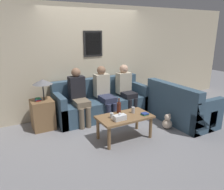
# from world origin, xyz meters

# --- Properties ---
(ground_plane) EXTENTS (16.00, 16.00, 0.00)m
(ground_plane) POSITION_xyz_m (0.00, 0.00, 0.00)
(ground_plane) COLOR gray
(wall_back) EXTENTS (9.00, 0.08, 2.60)m
(wall_back) POSITION_xyz_m (0.00, 0.93, 1.30)
(wall_back) COLOR beige
(wall_back) RESTS_ON ground_plane
(couch_main) EXTENTS (2.22, 0.82, 0.90)m
(couch_main) POSITION_xyz_m (0.00, 0.49, 0.32)
(couch_main) COLOR #385166
(couch_main) RESTS_ON ground_plane
(couch_side) EXTENTS (0.82, 1.52, 0.90)m
(couch_side) POSITION_xyz_m (1.42, -0.68, 0.32)
(couch_side) COLOR #385166
(couch_side) RESTS_ON ground_plane
(coffee_table) EXTENTS (1.03, 0.57, 0.46)m
(coffee_table) POSITION_xyz_m (-0.13, -0.77, 0.39)
(coffee_table) COLOR olive
(coffee_table) RESTS_ON ground_plane
(side_table_with_lamp) EXTENTS (0.47, 0.44, 1.06)m
(side_table_with_lamp) POSITION_xyz_m (-1.39, 0.43, 0.39)
(side_table_with_lamp) COLOR olive
(side_table_with_lamp) RESTS_ON ground_plane
(wine_bottle) EXTENTS (0.08, 0.08, 0.29)m
(wine_bottle) POSITION_xyz_m (-0.13, -0.57, 0.57)
(wine_bottle) COLOR #562319
(wine_bottle) RESTS_ON coffee_table
(drinking_glass) EXTENTS (0.07, 0.07, 0.10)m
(drinking_glass) POSITION_xyz_m (-0.39, -0.74, 0.51)
(drinking_glass) COLOR silver
(drinking_glass) RESTS_ON coffee_table
(book_stack) EXTENTS (0.15, 0.13, 0.04)m
(book_stack) POSITION_xyz_m (0.24, -0.91, 0.48)
(book_stack) COLOR #237547
(book_stack) RESTS_ON coffee_table
(soda_can) EXTENTS (0.07, 0.07, 0.12)m
(soda_can) POSITION_xyz_m (0.10, -0.72, 0.52)
(soda_can) COLOR #BCBCC1
(soda_can) RESTS_ON coffee_table
(tissue_box) EXTENTS (0.23, 0.12, 0.14)m
(tissue_box) POSITION_xyz_m (-0.31, -0.90, 0.51)
(tissue_box) COLOR silver
(tissue_box) RESTS_ON coffee_table
(person_left) EXTENTS (0.34, 0.61, 1.23)m
(person_left) POSITION_xyz_m (-0.61, 0.34, 0.67)
(person_left) COLOR #756651
(person_left) RESTS_ON ground_plane
(person_middle) EXTENTS (0.34, 0.66, 1.22)m
(person_middle) POSITION_xyz_m (0.01, 0.34, 0.66)
(person_middle) COLOR #2D334C
(person_middle) RESTS_ON ground_plane
(person_right) EXTENTS (0.34, 0.58, 1.21)m
(person_right) POSITION_xyz_m (0.61, 0.35, 0.66)
(person_right) COLOR black
(person_right) RESTS_ON ground_plane
(teddy_bear) EXTENTS (0.21, 0.21, 0.32)m
(teddy_bear) POSITION_xyz_m (0.90, -0.84, 0.14)
(teddy_bear) COLOR beige
(teddy_bear) RESTS_ON ground_plane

